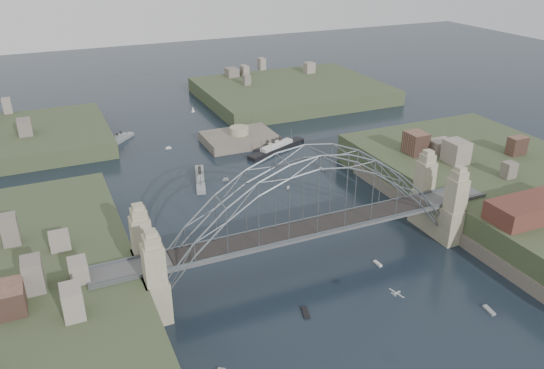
{
  "coord_description": "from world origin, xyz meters",
  "views": [
    {
      "loc": [
        -44.26,
        -80.65,
        60.56
      ],
      "look_at": [
        0.0,
        18.0,
        10.0
      ],
      "focal_mm": 35.64,
      "sensor_mm": 36.0,
      "label": 1
    }
  ],
  "objects_px": {
    "naval_cruiser_near": "(200,178)",
    "naval_cruiser_far": "(120,140)",
    "wharf_shed": "(534,208)",
    "bridge": "(310,210)",
    "fort_island": "(239,144)",
    "ocean_liner": "(277,148)"
  },
  "relations": [
    {
      "from": "wharf_shed",
      "to": "naval_cruiser_near",
      "type": "xyz_separation_m",
      "value": [
        -51.95,
        61.44,
        -9.21
      ]
    },
    {
      "from": "fort_island",
      "to": "naval_cruiser_far",
      "type": "bearing_deg",
      "value": 153.88
    },
    {
      "from": "fort_island",
      "to": "naval_cruiser_near",
      "type": "distance_m",
      "value": 30.14
    },
    {
      "from": "bridge",
      "to": "naval_cruiser_far",
      "type": "distance_m",
      "value": 90.41
    },
    {
      "from": "fort_island",
      "to": "naval_cruiser_near",
      "type": "bearing_deg",
      "value": -131.49
    },
    {
      "from": "naval_cruiser_near",
      "to": "naval_cruiser_far",
      "type": "height_order",
      "value": "naval_cruiser_near"
    },
    {
      "from": "bridge",
      "to": "wharf_shed",
      "type": "xyz_separation_m",
      "value": [
        44.0,
        -14.0,
        -2.32
      ]
    },
    {
      "from": "wharf_shed",
      "to": "naval_cruiser_near",
      "type": "relative_size",
      "value": 1.18
    },
    {
      "from": "bridge",
      "to": "fort_island",
      "type": "xyz_separation_m",
      "value": [
        12.0,
        70.0,
        -12.66
      ]
    },
    {
      "from": "naval_cruiser_far",
      "to": "ocean_liner",
      "type": "relative_size",
      "value": 0.51
    },
    {
      "from": "fort_island",
      "to": "wharf_shed",
      "type": "relative_size",
      "value": 1.1
    },
    {
      "from": "fort_island",
      "to": "wharf_shed",
      "type": "height_order",
      "value": "wharf_shed"
    },
    {
      "from": "bridge",
      "to": "naval_cruiser_far",
      "type": "height_order",
      "value": "bridge"
    },
    {
      "from": "bridge",
      "to": "naval_cruiser_near",
      "type": "distance_m",
      "value": 49.47
    },
    {
      "from": "bridge",
      "to": "naval_cruiser_near",
      "type": "height_order",
      "value": "bridge"
    },
    {
      "from": "naval_cruiser_near",
      "to": "ocean_liner",
      "type": "relative_size",
      "value": 0.77
    },
    {
      "from": "fort_island",
      "to": "bridge",
      "type": "bearing_deg",
      "value": -99.73
    },
    {
      "from": "fort_island",
      "to": "naval_cruiser_far",
      "type": "relative_size",
      "value": 1.95
    },
    {
      "from": "wharf_shed",
      "to": "naval_cruiser_far",
      "type": "relative_size",
      "value": 1.77
    },
    {
      "from": "fort_island",
      "to": "naval_cruiser_far",
      "type": "height_order",
      "value": "fort_island"
    },
    {
      "from": "bridge",
      "to": "wharf_shed",
      "type": "distance_m",
      "value": 46.23
    },
    {
      "from": "bridge",
      "to": "naval_cruiser_far",
      "type": "relative_size",
      "value": 7.45
    }
  ]
}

